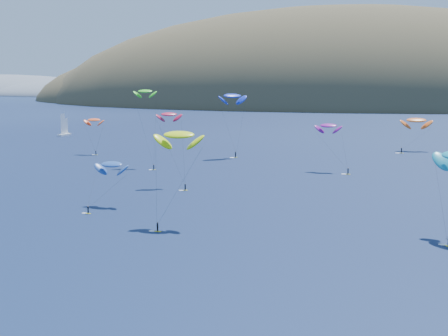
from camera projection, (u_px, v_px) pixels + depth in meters
island at (360, 114)px, 603.29m from camera, size 730.00×300.00×210.00m
headland at (11, 96)px, 884.05m from camera, size 460.00×250.00×60.00m
sailboat at (64, 134)px, 299.45m from camera, size 9.85×8.47×12.03m
kitesurfer_1 at (94, 120)px, 232.71m from camera, size 7.64×6.20×14.76m
kitesurfer_2 at (179, 135)px, 124.52m from camera, size 9.82×10.31×20.79m
kitesurfer_3 at (145, 91)px, 202.15m from camera, size 10.26×12.22×26.25m
kitesurfer_4 at (232, 96)px, 223.54m from camera, size 11.28×10.34×24.88m
kitesurfer_6 at (328, 126)px, 192.81m from camera, size 11.50×9.63×16.26m
kitesurfer_9 at (169, 115)px, 167.30m from camera, size 10.75×10.51×21.06m
kitesurfer_10 at (111, 164)px, 143.17m from camera, size 8.71×12.70×11.78m
kitesurfer_11 at (416, 120)px, 242.23m from camera, size 12.55×13.63×15.10m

